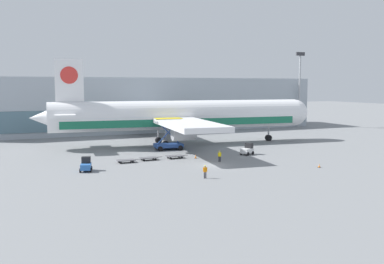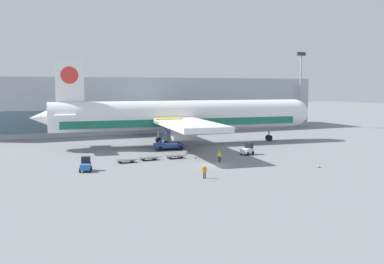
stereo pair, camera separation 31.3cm
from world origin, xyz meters
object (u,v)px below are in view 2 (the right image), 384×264
ground_crew_far (219,155)px  traffic_cone_near (196,156)px  baggage_dolly_second (148,158)px  airplane_main (178,116)px  scissor_lift_loader (169,138)px  baggage_dolly_lead (126,160)px  light_mast (300,84)px  baggage_tug_foreground (248,150)px  baggage_dolly_third (175,156)px  ground_crew_near (205,171)px  baggage_tug_mid (86,165)px  traffic_cone_far (319,166)px

ground_crew_far → traffic_cone_near: 5.03m
baggage_dolly_second → airplane_main: bearing=53.9°
scissor_lift_loader → baggage_dolly_lead: size_ratio=1.61×
light_mast → airplane_main: light_mast is taller
airplane_main → traffic_cone_near: airplane_main is taller
baggage_tug_foreground → scissor_lift_loader: bearing=106.3°
baggage_dolly_second → baggage_dolly_third: size_ratio=1.00×
airplane_main → scissor_lift_loader: airplane_main is taller
airplane_main → ground_crew_far: 21.48m
light_mast → ground_crew_far: light_mast is taller
baggage_dolly_third → ground_crew_far: bearing=-47.0°
baggage_tug_foreground → ground_crew_near: bearing=-163.7°
airplane_main → scissor_lift_loader: 7.67m
baggage_tug_mid → baggage_dolly_second: (10.83, 4.89, -0.49)m
scissor_lift_loader → baggage_dolly_lead: bearing=-130.6°
baggage_tug_mid → ground_crew_far: size_ratio=1.51×
baggage_tug_mid → baggage_dolly_lead: bearing=-44.7°
light_mast → scissor_lift_loader: size_ratio=3.62×
baggage_dolly_lead → ground_crew_near: size_ratio=2.13×
baggage_dolly_second → traffic_cone_far: (21.22, -16.00, -0.11)m
light_mast → baggage_dolly_second: size_ratio=5.81×
baggage_dolly_lead → traffic_cone_far: bearing=-30.8°
airplane_main → traffic_cone_far: airplane_main is taller
light_mast → baggage_dolly_third: size_ratio=5.81×
baggage_dolly_lead → baggage_tug_mid: bearing=-148.4°
traffic_cone_far → light_mast: bearing=55.2°
baggage_tug_foreground → traffic_cone_far: bearing=-103.7°
baggage_dolly_third → ground_crew_far: (5.33, -5.81, 0.67)m
baggage_tug_mid → baggage_dolly_lead: size_ratio=0.73×
light_mast → traffic_cone_far: (-36.13, -51.94, -12.30)m
light_mast → baggage_dolly_lead: size_ratio=5.81×
ground_crew_near → traffic_cone_far: ground_crew_near is taller
light_mast → baggage_dolly_third: bearing=-145.7°
ground_crew_far → light_mast: bearing=-133.3°
baggage_dolly_lead → traffic_cone_far: traffic_cone_far is taller
baggage_tug_mid → baggage_dolly_second: baggage_tug_mid is taller
baggage_dolly_lead → traffic_cone_far: size_ratio=6.44×
baggage_dolly_lead → ground_crew_near: ground_crew_near is taller
baggage_dolly_lead → traffic_cone_near: bearing=-2.8°
baggage_dolly_second → baggage_dolly_lead: bearing=-169.0°
baggage_dolly_second → scissor_lift_loader: bearing=54.4°
ground_crew_near → traffic_cone_near: 15.42m
scissor_lift_loader → ground_crew_far: size_ratio=3.32×
light_mast → baggage_tug_mid: size_ratio=7.95×
light_mast → traffic_cone_far: bearing=-124.8°
baggage_tug_foreground → traffic_cone_near: baggage_tug_foreground is taller
light_mast → baggage_dolly_lead: bearing=-149.1°
baggage_dolly_second → ground_crew_far: bearing=-30.4°
scissor_lift_loader → traffic_cone_near: bearing=-80.3°
baggage_dolly_lead → baggage_dolly_second: same height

